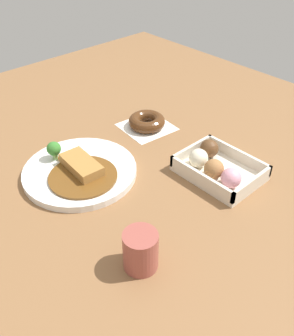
% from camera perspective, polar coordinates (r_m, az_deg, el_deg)
% --- Properties ---
extents(ground_plane, '(1.60, 1.60, 0.00)m').
position_cam_1_polar(ground_plane, '(0.97, -3.78, -0.21)').
color(ground_plane, brown).
extents(curry_plate, '(0.29, 0.29, 0.07)m').
position_cam_1_polar(curry_plate, '(0.96, -10.17, -0.35)').
color(curry_plate, white).
rests_on(curry_plate, ground_plane).
extents(donut_box, '(0.20, 0.15, 0.06)m').
position_cam_1_polar(donut_box, '(0.96, 10.45, 0.15)').
color(donut_box, beige).
rests_on(donut_box, ground_plane).
extents(chocolate_ring_donut, '(0.16, 0.16, 0.04)m').
position_cam_1_polar(chocolate_ring_donut, '(1.14, -0.04, 7.00)').
color(chocolate_ring_donut, white).
rests_on(chocolate_ring_donut, ground_plane).
extents(coffee_mug, '(0.07, 0.07, 0.08)m').
position_cam_1_polar(coffee_mug, '(0.72, -0.99, -12.39)').
color(coffee_mug, '#9E4C42').
rests_on(coffee_mug, ground_plane).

